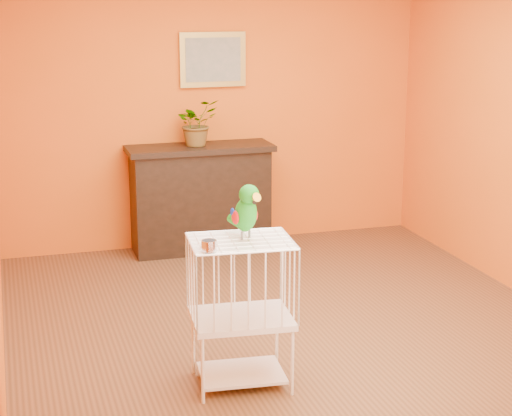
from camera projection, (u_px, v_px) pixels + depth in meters
name	position (u px, v px, depth m)	size (l,w,h in m)	color
ground	(289.00, 325.00, 6.23)	(4.50, 4.50, 0.00)	brown
room_shell	(292.00, 109.00, 5.84)	(4.50, 4.50, 4.50)	orange
console_cabinet	(200.00, 198.00, 7.93)	(1.34, 0.48, 0.99)	black
potted_plant	(196.00, 127.00, 7.78)	(0.38, 0.42, 0.33)	#26722D
framed_picture	(213.00, 60.00, 7.85)	(0.62, 0.04, 0.50)	#B0933E
birdcage	(241.00, 311.00, 5.19)	(0.64, 0.51, 0.93)	white
feed_cup	(209.00, 246.00, 4.86)	(0.09, 0.09, 0.06)	silver
parrot	(246.00, 211.00, 5.07)	(0.18, 0.31, 0.34)	#59544C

